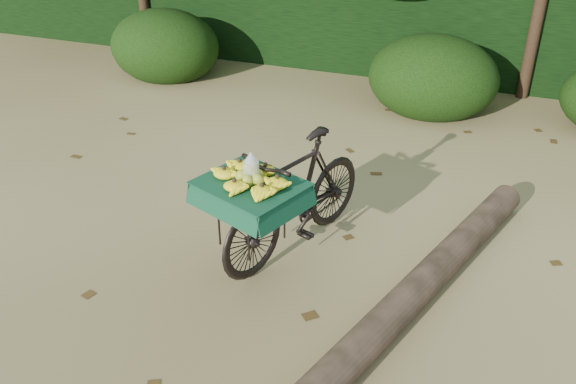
% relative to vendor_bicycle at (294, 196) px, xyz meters
% --- Properties ---
extents(ground, '(80.00, 80.00, 0.00)m').
position_rel_vendor_bicycle_xyz_m(ground, '(-0.79, -0.19, -0.61)').
color(ground, tan).
rests_on(ground, ground).
extents(vendor_bicycle, '(1.36, 2.06, 1.20)m').
position_rel_vendor_bicycle_xyz_m(vendor_bicycle, '(0.00, 0.00, 0.00)').
color(vendor_bicycle, black).
rests_on(vendor_bicycle, ground).
extents(fallen_log, '(1.59, 3.93, 0.29)m').
position_rel_vendor_bicycle_xyz_m(fallen_log, '(1.29, -0.39, -0.47)').
color(fallen_log, brown).
rests_on(fallen_log, ground).
extents(hedge_backdrop, '(26.00, 1.80, 1.80)m').
position_rel_vendor_bicycle_xyz_m(hedge_backdrop, '(-0.79, 6.11, 0.29)').
color(hedge_backdrop, black).
rests_on(hedge_backdrop, ground).
extents(bush_clumps, '(8.80, 1.70, 0.90)m').
position_rel_vendor_bicycle_xyz_m(bush_clumps, '(-0.29, 4.11, -0.16)').
color(bush_clumps, black).
rests_on(bush_clumps, ground).
extents(leaf_litter, '(7.00, 7.30, 0.01)m').
position_rel_vendor_bicycle_xyz_m(leaf_litter, '(-0.79, 0.46, -0.61)').
color(leaf_litter, '#493113').
rests_on(leaf_litter, ground).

